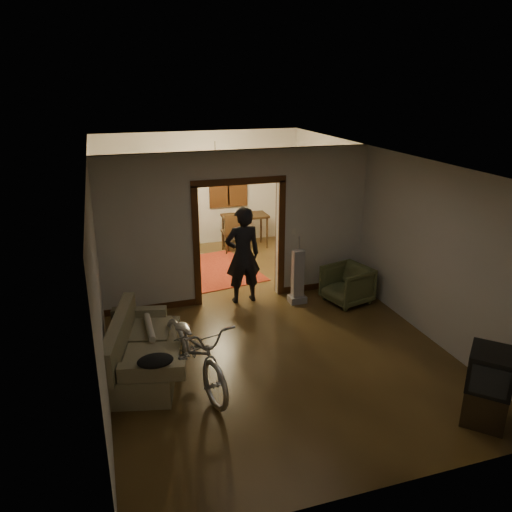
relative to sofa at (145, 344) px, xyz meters
name	(u,v)px	position (x,y,z in m)	size (l,w,h in m)	color
floor	(251,314)	(1.96, 1.30, -0.43)	(5.00, 8.50, 0.01)	#3F2C14
ceiling	(250,156)	(1.96, 1.30, 2.37)	(5.00, 8.50, 0.01)	white
wall_back	(200,189)	(1.96, 5.55, 0.97)	(5.00, 0.02, 2.80)	beige
wall_left	(96,254)	(-0.54, 1.30, 0.97)	(0.02, 8.50, 2.80)	beige
wall_right	(381,227)	(4.46, 1.30, 0.97)	(0.02, 8.50, 2.80)	beige
partition_wall	(239,227)	(1.96, 2.05, 0.97)	(5.00, 0.14, 2.80)	beige
door_casing	(239,243)	(1.96, 2.05, 0.67)	(1.74, 0.20, 2.32)	#3F210E
far_window	(228,182)	(2.66, 5.51, 1.12)	(0.98, 0.06, 1.28)	black
chandelier	(215,161)	(1.96, 3.80, 1.92)	(0.24, 0.24, 0.24)	#FFE0A5
light_switch	(294,231)	(3.01, 1.97, 0.82)	(0.08, 0.01, 0.12)	silver
sofa	(145,344)	(0.00, 0.00, 0.00)	(0.84, 1.87, 0.86)	#75714E
rolled_paper	(150,327)	(0.10, 0.30, 0.10)	(0.10, 0.10, 0.79)	beige
jacket	(155,361)	(0.05, -0.91, 0.25)	(0.45, 0.33, 0.13)	black
bicycle	(195,349)	(0.61, -0.51, 0.09)	(0.68, 1.96, 1.03)	silver
armchair	(347,285)	(3.81, 1.24, -0.08)	(0.75, 0.77, 0.70)	#525932
tv_stand	(485,403)	(3.82, -2.37, -0.19)	(0.53, 0.48, 0.48)	black
crt_tv	(491,370)	(3.82, -2.37, 0.29)	(0.55, 0.50, 0.48)	black
vacuum	(298,277)	(2.93, 1.52, 0.08)	(0.31, 0.25, 1.03)	gray
person	(243,255)	(1.99, 1.89, 0.48)	(0.67, 0.44, 1.82)	black
oriental_rug	(214,270)	(1.81, 3.60, -0.42)	(1.65, 2.17, 0.02)	maroon
locker	(152,219)	(0.71, 5.12, 0.43)	(0.86, 0.48, 1.71)	black
globe	(149,173)	(0.71, 5.12, 1.51)	(0.29, 0.29, 0.29)	#1E5972
desk	(245,231)	(2.92, 4.93, -0.02)	(1.10, 0.61, 0.81)	#332211
desk_chair	(232,232)	(2.52, 4.71, 0.06)	(0.43, 0.43, 0.98)	#332211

